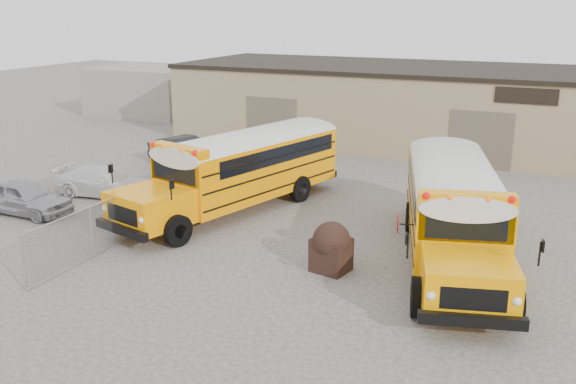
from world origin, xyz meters
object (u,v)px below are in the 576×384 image
at_px(tarp_bundle, 331,246).
at_px(car_white, 104,182).
at_px(school_bus_left, 336,139).
at_px(car_silver, 25,197).
at_px(car_dark, 186,153).
at_px(school_bus_right, 440,158).

xyz_separation_m(tarp_bundle, car_white, (-12.21, 3.70, -0.19)).
height_order(school_bus_left, car_silver, school_bus_left).
height_order(car_white, car_dark, car_dark).
height_order(school_bus_right, tarp_bundle, school_bus_right).
distance_m(tarp_bundle, car_silver, 13.44).
bearing_deg(tarp_bundle, school_bus_right, 81.08).
xyz_separation_m(school_bus_right, car_dark, (-13.24, 0.33, -1.10)).
distance_m(car_silver, car_white, 3.61).
relative_size(school_bus_left, car_silver, 2.78).
height_order(school_bus_left, car_white, school_bus_left).
xyz_separation_m(car_white, car_dark, (0.43, 5.94, 0.12)).
bearing_deg(car_white, school_bus_right, -75.59).
relative_size(school_bus_left, car_dark, 2.44).
relative_size(school_bus_right, tarp_bundle, 6.92).
bearing_deg(school_bus_left, car_silver, -130.94).
height_order(school_bus_right, car_silver, school_bus_right).
relative_size(school_bus_right, car_dark, 2.42).
height_order(school_bus_left, tarp_bundle, school_bus_left).
bearing_deg(school_bus_left, tarp_bundle, -70.20).
bearing_deg(car_silver, car_dark, -9.43).
relative_size(car_white, car_dark, 0.96).
height_order(car_silver, car_white, car_silver).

